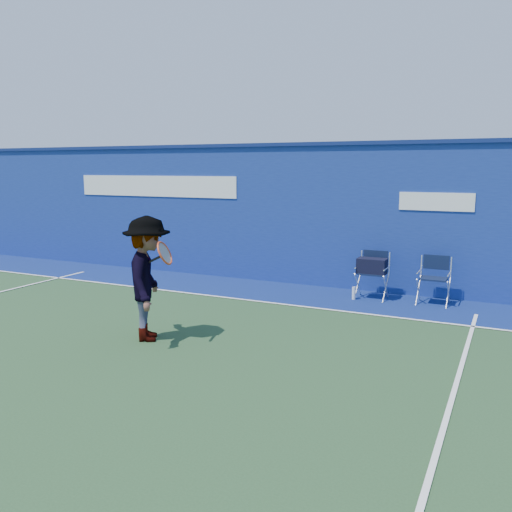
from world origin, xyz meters
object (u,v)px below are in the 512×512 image
at_px(directors_chair_left, 372,279).
at_px(water_bottle, 354,293).
at_px(directors_chair_right, 433,289).
at_px(tennis_player, 148,278).

height_order(directors_chair_left, water_bottle, directors_chair_left).
distance_m(directors_chair_left, directors_chair_right, 1.16).
relative_size(directors_chair_left, tennis_player, 0.50).
xyz_separation_m(directors_chair_left, tennis_player, (-2.40, -3.97, 0.54)).
bearing_deg(directors_chair_right, tennis_player, -131.34).
bearing_deg(water_bottle, directors_chair_right, 12.39).
relative_size(directors_chair_left, directors_chair_right, 1.02).
bearing_deg(directors_chair_left, water_bottle, -139.09).
distance_m(directors_chair_right, water_bottle, 1.48).
xyz_separation_m(directors_chair_right, water_bottle, (-1.44, -0.32, -0.16)).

